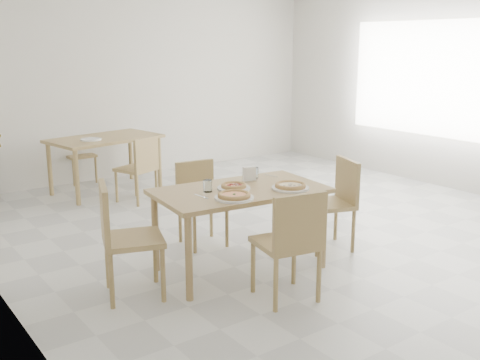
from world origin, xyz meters
TOP-DOWN VIEW (x-y plane):
  - room at (2.98, 0.30)m, footprint 7.28×7.00m
  - main_table at (-1.10, -0.50)m, footprint 1.55×0.98m
  - chair_south at (-1.17, -1.27)m, footprint 0.53×0.53m
  - chair_north at (-1.02, 0.31)m, footprint 0.46×0.46m
  - chair_west at (-2.19, -0.40)m, footprint 0.59×0.59m
  - chair_east at (-0.01, -0.60)m, footprint 0.56×0.56m
  - plate_margherita at (-1.33, -0.74)m, footprint 0.32×0.32m
  - plate_mushroom at (-0.75, -0.77)m, footprint 0.33×0.33m
  - plate_pepperoni at (-1.16, -0.48)m, footprint 0.29×0.29m
  - pizza_margherita at (-1.33, -0.74)m, footprint 0.36×0.36m
  - pizza_mushroom at (-0.75, -0.77)m, footprint 0.33×0.33m
  - pizza_pepperoni at (-1.16, -0.48)m, footprint 0.25×0.25m
  - tumbler_a at (-1.39, -0.42)m, footprint 0.08×0.08m
  - tumbler_b at (-0.76, -0.26)m, footprint 0.08×0.08m
  - napkin_holder at (-0.88, -0.34)m, footprint 0.14×0.09m
  - fork_a at (-1.52, -0.53)m, footprint 0.03×0.19m
  - fork_b at (-0.58, -0.29)m, footprint 0.04×0.16m
  - second_table at (-0.96, 2.80)m, footprint 1.56×1.06m
  - chair_back_s at (-0.83, 2.01)m, footprint 0.54×0.54m
  - chair_back_n at (-1.08, 3.57)m, footprint 0.40×0.40m
  - plate_empty at (-1.20, 2.68)m, footprint 0.27×0.27m

SIDE VIEW (x-z plane):
  - chair_back_n at x=-1.08m, z-range 0.06..0.85m
  - chair_north at x=-1.02m, z-range 0.07..0.90m
  - chair_back_s at x=-0.83m, z-range 0.07..0.91m
  - chair_east at x=-0.01m, z-range 0.07..0.96m
  - chair_south at x=-1.17m, z-range 0.07..0.98m
  - chair_west at x=-2.19m, z-range 0.07..1.01m
  - second_table at x=-0.96m, z-range 0.29..1.04m
  - main_table at x=-1.10m, z-range 0.29..1.04m
  - fork_a at x=-1.52m, z-range 0.75..0.76m
  - fork_b at x=-0.58m, z-range 0.75..0.76m
  - plate_margherita at x=-1.33m, z-range 0.75..0.77m
  - plate_mushroom at x=-0.75m, z-range 0.75..0.77m
  - plate_pepperoni at x=-1.16m, z-range 0.75..0.77m
  - plate_empty at x=-1.20m, z-range 0.75..0.77m
  - pizza_margherita at x=-1.33m, z-range 0.76..0.80m
  - pizza_mushroom at x=-0.75m, z-range 0.76..0.80m
  - pizza_pepperoni at x=-1.16m, z-range 0.77..0.80m
  - tumbler_b at x=-0.76m, z-range 0.75..0.85m
  - tumbler_a at x=-1.39m, z-range 0.75..0.85m
  - napkin_holder at x=-0.88m, z-range 0.75..0.89m
  - room at x=2.98m, z-range -2.00..5.00m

